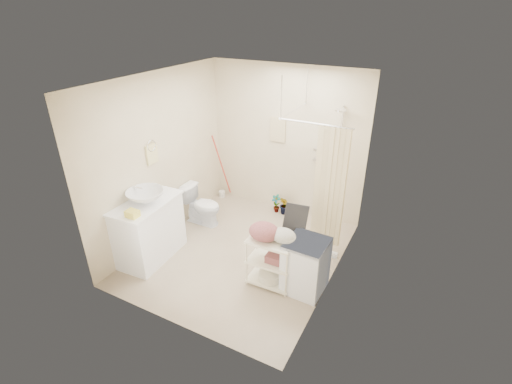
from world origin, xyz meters
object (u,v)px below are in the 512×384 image
toilet (202,205)px  laundry_rack (271,258)px  washing_machine (306,265)px  vanity (149,230)px

toilet → laundry_rack: (1.74, -0.89, 0.08)m
washing_machine → laundry_rack: bearing=-162.2°
laundry_rack → toilet: bearing=151.6°
vanity → toilet: size_ratio=1.56×
washing_machine → laundry_rack: laundry_rack is taller
toilet → washing_machine: bearing=-109.6°
washing_machine → laundry_rack: size_ratio=0.88×
toilet → washing_machine: (2.18, -0.76, 0.03)m
toilet → vanity: bearing=173.8°
vanity → washing_machine: bearing=6.4°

